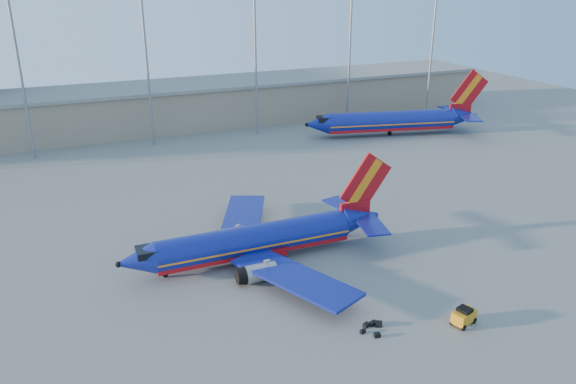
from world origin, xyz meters
The scene contains 7 objects.
ground centered at (0.00, 0.00, 0.00)m, with size 220.00×220.00×0.00m, color slate.
terminal_building centered at (10.00, 58.00, 4.32)m, with size 122.00×16.00×8.50m.
light_mast_row centered at (5.00, 46.00, 17.55)m, with size 101.60×1.60×28.65m.
aircraft_main centered at (-2.83, -2.74, 2.24)m, with size 31.01×29.86×10.51m.
aircraft_second centered at (38.91, 34.36, 2.79)m, with size 35.35×15.99×12.15m.
baggage_tug centered at (9.12, -21.41, 0.83)m, with size 2.53×1.95×1.60m.
luggage_pile centered at (1.38, -18.87, 0.21)m, with size 2.41×2.15×0.51m.
Camera 1 is at (-21.90, -53.77, 28.83)m, focal length 35.00 mm.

